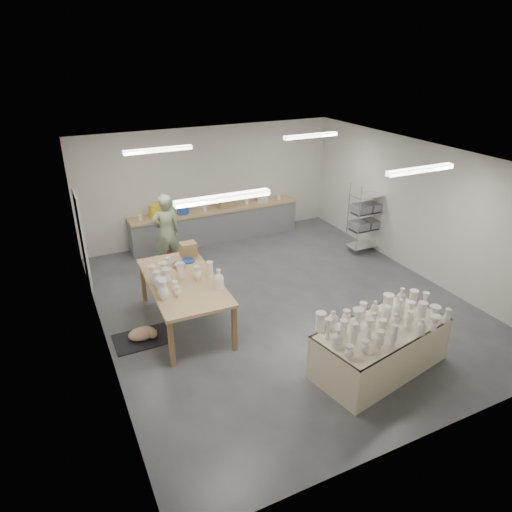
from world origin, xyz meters
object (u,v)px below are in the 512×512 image
drying_table (380,346)px  potter (166,233)px  work_table (182,279)px  red_stool (165,254)px

drying_table → potter: (-2.09, 5.09, 0.48)m
drying_table → potter: 5.52m
potter → work_table: bearing=77.4°
potter → red_stool: size_ratio=4.48×
drying_table → red_stool: 5.76m
work_table → potter: potter is taller
work_table → red_stool: 2.76m
potter → red_stool: (-0.00, 0.27, -0.65)m
drying_table → work_table: (-2.46, 2.71, 0.49)m
drying_table → red_stool: size_ratio=5.85×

